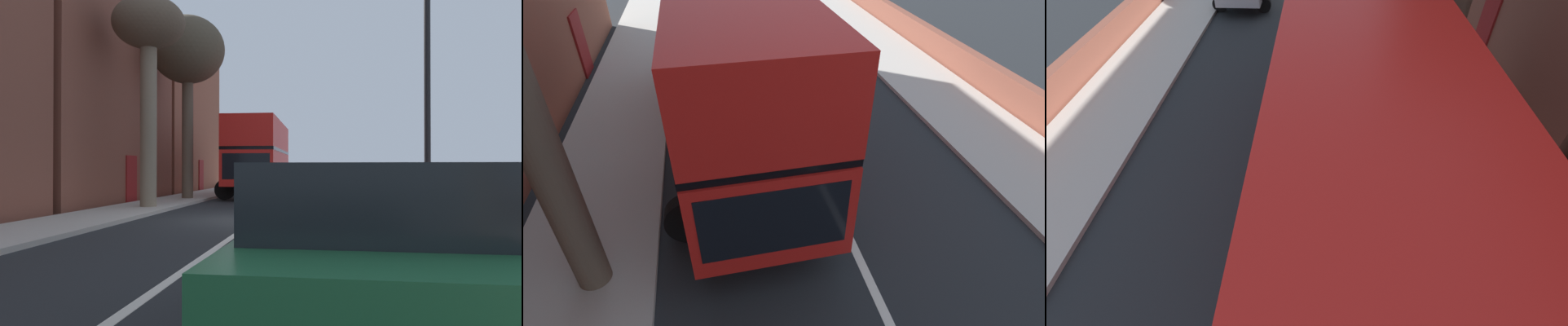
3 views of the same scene
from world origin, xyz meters
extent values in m
cube|color=maroon|center=(-6.47, 18.00, 1.05)|extent=(0.08, 1.10, 2.10)
cube|color=red|center=(-1.70, 12.47, 1.55)|extent=(2.65, 10.07, 1.70)
cube|color=black|center=(-1.70, 12.47, 2.48)|extent=(2.68, 9.97, 0.16)
cube|color=red|center=(-1.70, 12.47, 3.31)|extent=(2.65, 10.07, 1.50)
cube|color=black|center=(-1.62, 7.48, 1.64)|extent=(2.20, 0.09, 1.19)
cylinder|color=black|center=(-0.37, 9.08, 0.50)|extent=(1.00, 0.32, 1.00)
cylinder|color=black|center=(-2.93, 9.04, 0.50)|extent=(1.00, 0.32, 1.00)
cylinder|color=black|center=(-0.47, 15.90, 0.50)|extent=(1.00, 0.32, 1.00)
cylinder|color=black|center=(-3.03, 15.86, 0.50)|extent=(1.00, 0.32, 1.00)
camera|label=1|loc=(2.19, -15.11, 1.55)|focal=34.74mm
camera|label=2|loc=(-2.32, 3.47, 5.60)|focal=26.95mm
camera|label=3|loc=(-1.07, 18.21, 5.99)|focal=24.77mm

